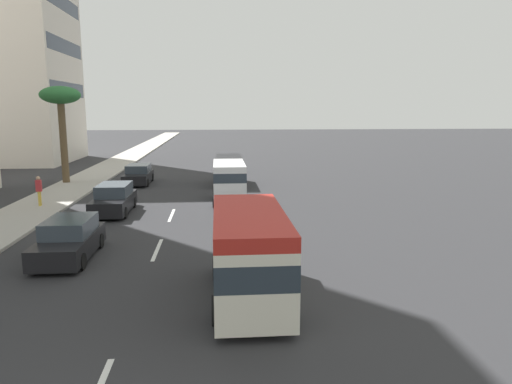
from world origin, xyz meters
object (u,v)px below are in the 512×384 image
Objects in this scene: car_fourth at (138,175)px; van_seventh at (229,168)px; car_fifth at (114,199)px; car_third at (69,240)px; minibus_lead at (249,252)px; car_sixth at (227,164)px; palm_tree at (61,101)px; van_second at (229,180)px; pedestrian_mid_block at (39,189)px.

van_seventh reaches higher than car_fourth.
car_third is at bearing 0.04° from car_fifth.
minibus_lead is 1.31× the size of car_sixth.
minibus_lead is 1.34× the size of car_third.
minibus_lead is at bearing -179.93° from van_seventh.
car_fourth is 0.61× the size of palm_tree.
car_third is 0.60× the size of palm_tree.
van_second is 1.04× the size of car_fourth.
car_fifth is at bearing 158.61° from car_sixth.
minibus_lead is 1.32× the size of car_fourth.
van_seventh is at bearing -96.07° from palm_tree.
pedestrian_mid_block is 10.94m from palm_tree.
car_sixth is (7.10, -7.33, 0.00)m from car_fourth.
car_sixth is at bearing 165.13° from car_third.
palm_tree is (19.58, 6.12, 5.79)m from car_third.
car_fifth is (-10.76, -0.33, 0.05)m from car_fourth.
car_fifth is 0.96× the size of van_seventh.
palm_tree reaches higher than car_sixth.
pedestrian_mid_block reaches higher than car_sixth.
car_sixth is 2.55× the size of pedestrian_mid_block.
pedestrian_mid_block is at bearing -109.37° from car_fifth.
car_fifth is 0.63× the size of palm_tree.
palm_tree is (0.36, 5.78, 5.82)m from car_fourth.
van_second reaches higher than pedestrian_mid_block.
car_third is 2.50× the size of pedestrian_mid_block.
van_second reaches higher than van_seventh.
car_fourth is 0.97× the size of car_fifth.
pedestrian_mid_block is (-8.04, 11.71, -0.13)m from van_seventh.
minibus_lead reaches higher than car_sixth.
car_fifth is at bearing 27.84° from minibus_lead.
palm_tree is at bearing 55.76° from van_second.
minibus_lead reaches higher than pedestrian_mid_block.
car_third is at bearing 165.13° from car_sixth.
car_sixth is at bearing -0.94° from van_second.
car_fifth reaches higher than car_fourth.
van_seventh is at bearing 159.17° from car_third.
car_fifth is at bearing -151.18° from palm_tree.
palm_tree is (8.75, 12.85, 5.08)m from van_second.
minibus_lead is at bearing 179.93° from car_sixth.
van_second is at bearing -124.24° from palm_tree.
car_sixth is 0.61× the size of palm_tree.
minibus_lead reaches higher than van_second.
van_second is 0.63× the size of palm_tree.
palm_tree is (11.11, 6.11, 5.77)m from car_fifth.
van_second is at bearing 109.31° from car_fifth.
van_second reaches higher than car_fourth.
car_third is 0.99× the size of car_fourth.
van_second is 15.52m from car_sixth.
car_fifth is at bearing 109.31° from van_second.
pedestrian_mid_block is at bearing 143.94° from car_sixth.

